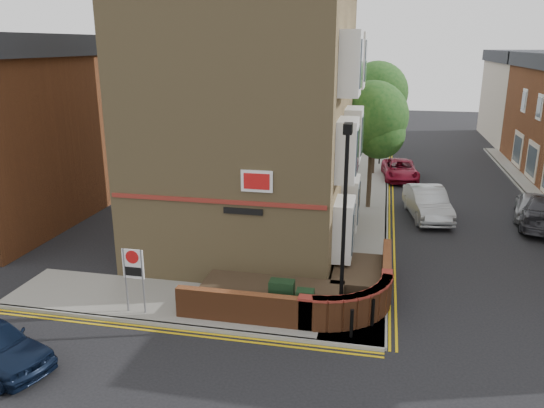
{
  "coord_description": "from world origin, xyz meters",
  "views": [
    {
      "loc": [
        2.59,
        -13.88,
        8.57
      ],
      "look_at": [
        -1.19,
        4.0,
        3.03
      ],
      "focal_mm": 35.0,
      "sensor_mm": 36.0,
      "label": 1
    }
  ],
  "objects_px": {
    "utility_cabinet_large": "(282,298)",
    "lamppost": "(344,226)",
    "zone_sign": "(133,269)",
    "silver_car_near": "(427,203)"
  },
  "relations": [
    {
      "from": "lamppost",
      "to": "silver_car_near",
      "type": "xyz_separation_m",
      "value": [
        3.4,
        11.86,
        -2.56
      ]
    },
    {
      "from": "utility_cabinet_large",
      "to": "zone_sign",
      "type": "height_order",
      "value": "zone_sign"
    },
    {
      "from": "lamppost",
      "to": "utility_cabinet_large",
      "type": "distance_m",
      "value": 3.24
    },
    {
      "from": "silver_car_near",
      "to": "zone_sign",
      "type": "bearing_deg",
      "value": -137.91
    },
    {
      "from": "silver_car_near",
      "to": "lamppost",
      "type": "bearing_deg",
      "value": -115.38
    },
    {
      "from": "utility_cabinet_large",
      "to": "lamppost",
      "type": "bearing_deg",
      "value": -3.01
    },
    {
      "from": "lamppost",
      "to": "silver_car_near",
      "type": "bearing_deg",
      "value": 74.0
    },
    {
      "from": "zone_sign",
      "to": "utility_cabinet_large",
      "type": "bearing_deg",
      "value": 9.69
    },
    {
      "from": "utility_cabinet_large",
      "to": "silver_car_near",
      "type": "bearing_deg",
      "value": 65.73
    },
    {
      "from": "zone_sign",
      "to": "silver_car_near",
      "type": "bearing_deg",
      "value": 51.47
    }
  ]
}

